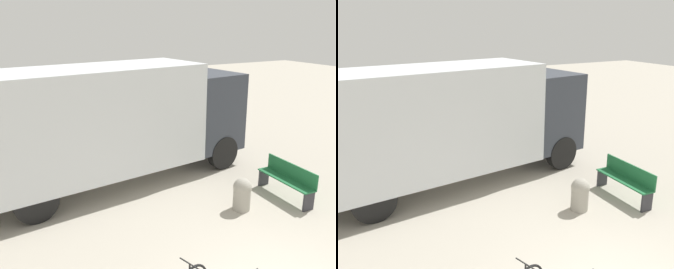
% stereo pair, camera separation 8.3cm
% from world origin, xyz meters
% --- Properties ---
extents(delivery_truck, '(8.58, 3.13, 3.43)m').
position_xyz_m(delivery_truck, '(-0.86, 5.96, 1.91)').
color(delivery_truck, silver).
rests_on(delivery_truck, ground).
extents(park_bench, '(0.48, 1.83, 0.94)m').
position_xyz_m(park_bench, '(2.93, 2.89, 0.53)').
color(park_bench, '#1E6638').
rests_on(park_bench, ground).
extents(bollard_near_bench, '(0.46, 0.46, 0.84)m').
position_xyz_m(bollard_near_bench, '(1.38, 2.89, 0.45)').
color(bollard_near_bench, '#9E998C').
rests_on(bollard_near_bench, ground).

